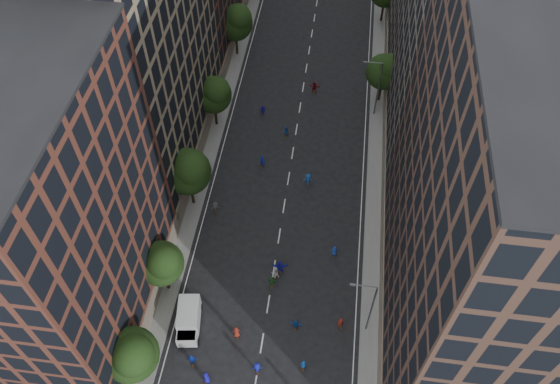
% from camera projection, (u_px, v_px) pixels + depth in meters
% --- Properties ---
extents(ground, '(240.00, 240.00, 0.00)m').
position_uv_depth(ground, '(296.00, 132.00, 75.60)').
color(ground, black).
rests_on(ground, ground).
extents(sidewalk_left, '(4.00, 105.00, 0.15)m').
position_uv_depth(sidewalk_left, '(222.00, 88.00, 81.17)').
color(sidewalk_left, slate).
rests_on(sidewalk_left, ground).
extents(sidewalk_right, '(4.00, 105.00, 0.15)m').
position_uv_depth(sidewalk_right, '(384.00, 103.00, 79.19)').
color(sidewalk_right, slate).
rests_on(sidewalk_right, ground).
extents(bldg_left_a, '(14.00, 22.00, 30.00)m').
position_uv_depth(bldg_left_a, '(46.00, 224.00, 47.51)').
color(bldg_left_a, '#562B21').
rests_on(bldg_left_a, ground).
extents(bldg_left_b, '(14.00, 26.00, 34.00)m').
position_uv_depth(bldg_left_b, '(125.00, 39.00, 60.79)').
color(bldg_left_b, '#867357').
rests_on(bldg_left_b, ground).
extents(bldg_right_a, '(14.00, 30.00, 36.00)m').
position_uv_depth(bldg_right_a, '(497.00, 213.00, 44.51)').
color(bldg_right_a, '#493127').
rests_on(bldg_right_a, ground).
extents(bldg_right_b, '(14.00, 28.00, 33.00)m').
position_uv_depth(bldg_right_b, '(465.00, 23.00, 63.61)').
color(bldg_right_b, '#5E564D').
rests_on(bldg_right_b, ground).
extents(tree_left_0, '(5.20, 5.20, 8.83)m').
position_uv_depth(tree_left_0, '(132.00, 355.00, 49.50)').
color(tree_left_0, black).
rests_on(tree_left_0, ground).
extents(tree_left_1, '(4.80, 4.80, 8.21)m').
position_uv_depth(tree_left_1, '(162.00, 263.00, 56.00)').
color(tree_left_1, black).
rests_on(tree_left_1, ground).
extents(tree_left_2, '(5.60, 5.60, 9.45)m').
position_uv_depth(tree_left_2, '(189.00, 171.00, 62.78)').
color(tree_left_2, black).
rests_on(tree_left_2, ground).
extents(tree_left_3, '(5.00, 5.00, 8.58)m').
position_uv_depth(tree_left_3, '(214.00, 94.00, 71.87)').
color(tree_left_3, black).
rests_on(tree_left_3, ground).
extents(tree_left_4, '(5.40, 5.40, 9.08)m').
position_uv_depth(tree_left_4, '(236.00, 21.00, 81.54)').
color(tree_left_4, black).
rests_on(tree_left_4, ground).
extents(tree_right_a, '(5.00, 5.00, 8.39)m').
position_uv_depth(tree_right_a, '(385.00, 71.00, 75.12)').
color(tree_right_a, black).
rests_on(tree_right_a, ground).
extents(streetlamp_near, '(2.64, 0.22, 9.06)m').
position_uv_depth(streetlamp_near, '(370.00, 306.00, 53.39)').
color(streetlamp_near, '#595B60').
rests_on(streetlamp_near, ground).
extents(streetlamp_far, '(2.64, 0.22, 9.06)m').
position_uv_depth(streetlamp_far, '(377.00, 86.00, 73.80)').
color(streetlamp_far, '#595B60').
rests_on(streetlamp_far, ground).
extents(cargo_van, '(2.96, 5.18, 2.62)m').
position_uv_depth(cargo_van, '(189.00, 320.00, 56.57)').
color(cargo_van, silver).
rests_on(cargo_van, ground).
extents(skater_0, '(0.99, 0.80, 1.76)m').
position_uv_depth(skater_0, '(206.00, 378.00, 53.29)').
color(skater_0, '#1A14A4').
rests_on(skater_0, ground).
extents(skater_1, '(0.65, 0.44, 1.74)m').
position_uv_depth(skater_1, '(303.00, 365.00, 54.10)').
color(skater_1, '#1652B4').
rests_on(skater_1, ground).
extents(skater_3, '(1.13, 0.78, 1.60)m').
position_uv_depth(skater_3, '(257.00, 368.00, 53.99)').
color(skater_3, '#151DB1').
rests_on(skater_3, ground).
extents(skater_4, '(1.16, 0.63, 1.88)m').
position_uv_depth(skater_4, '(192.00, 360.00, 54.36)').
color(skater_4, '#1638B3').
rests_on(skater_4, ground).
extents(skater_5, '(1.43, 0.59, 1.50)m').
position_uv_depth(skater_5, '(296.00, 325.00, 56.91)').
color(skater_5, '#124498').
rests_on(skater_5, ground).
extents(skater_6, '(0.97, 0.80, 1.70)m').
position_uv_depth(skater_6, '(236.00, 332.00, 56.29)').
color(skater_6, maroon).
rests_on(skater_6, ground).
extents(skater_7, '(0.73, 0.61, 1.71)m').
position_uv_depth(skater_7, '(340.00, 323.00, 56.94)').
color(skater_7, maroon).
rests_on(skater_7, ground).
extents(skater_8, '(1.08, 0.96, 1.87)m').
position_uv_depth(skater_8, '(275.00, 273.00, 60.57)').
color(skater_8, silver).
rests_on(skater_8, ground).
extents(skater_9, '(1.24, 0.91, 1.73)m').
position_uv_depth(skater_9, '(216.00, 208.00, 66.32)').
color(skater_9, '#404045').
rests_on(skater_9, ground).
extents(skater_10, '(1.04, 0.44, 1.77)m').
position_uv_depth(skater_10, '(272.00, 282.00, 59.93)').
color(skater_10, '#1D6128').
rests_on(skater_10, ground).
extents(skater_11, '(1.83, 0.79, 1.91)m').
position_uv_depth(skater_11, '(280.00, 267.00, 61.00)').
color(skater_11, '#161BB7').
rests_on(skater_11, ground).
extents(skater_12, '(0.77, 0.54, 1.50)m').
position_uv_depth(skater_12, '(334.00, 251.00, 62.57)').
color(skater_12, '#1439A9').
rests_on(skater_12, ground).
extents(skater_13, '(0.80, 0.67, 1.88)m').
position_uv_depth(skater_13, '(262.00, 161.00, 70.93)').
color(skater_13, '#1621B9').
rests_on(skater_13, ground).
extents(skater_14, '(0.85, 0.71, 1.59)m').
position_uv_depth(skater_14, '(286.00, 132.00, 74.49)').
color(skater_14, '#1548AA').
rests_on(skater_14, ground).
extents(skater_15, '(1.18, 0.72, 1.77)m').
position_uv_depth(skater_15, '(308.00, 180.00, 69.07)').
color(skater_15, '#154AAE').
rests_on(skater_15, ground).
extents(skater_16, '(1.09, 0.49, 1.83)m').
position_uv_depth(skater_16, '(263.00, 111.00, 76.93)').
color(skater_16, '#1B16B6').
rests_on(skater_16, ground).
extents(skater_17, '(1.73, 0.61, 1.85)m').
position_uv_depth(skater_17, '(314.00, 87.00, 80.05)').
color(skater_17, maroon).
rests_on(skater_17, ground).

